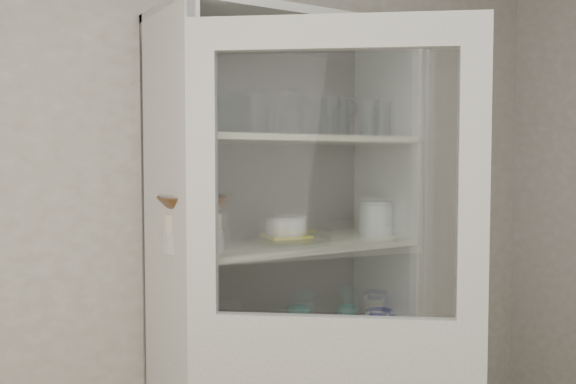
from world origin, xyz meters
TOP-DOWN VIEW (x-y plane):
  - wall_back at (0.00, 1.50)m, footprint 3.60×0.02m
  - pantry_cabinet at (0.20, 1.34)m, footprint 1.00×0.45m
  - tumbler_0 at (-0.21, 1.12)m, footprint 0.09×0.09m
  - tumbler_1 at (-0.07, 1.15)m, footprint 0.08×0.08m
  - tumbler_2 at (0.12, 1.11)m, footprint 0.09×0.09m
  - tumbler_3 at (0.34, 1.13)m, footprint 0.08×0.08m
  - tumbler_4 at (0.48, 1.13)m, footprint 0.09×0.09m
  - tumbler_5 at (0.30, 1.14)m, footprint 0.10×0.10m
  - tumbler_6 at (0.53, 1.12)m, footprint 0.08×0.08m
  - tumbler_7 at (-0.05, 1.27)m, footprint 0.08×0.08m
  - tumbler_8 at (-0.12, 1.28)m, footprint 0.09×0.09m
  - tumbler_9 at (0.06, 1.26)m, footprint 0.09×0.09m
  - goblet_0 at (-0.09, 1.34)m, footprint 0.07×0.07m
  - goblet_1 at (0.03, 1.39)m, footprint 0.08×0.08m
  - goblet_2 at (0.32, 1.35)m, footprint 0.08×0.08m
  - goblet_3 at (0.57, 1.38)m, footprint 0.08×0.08m
  - plate_stack_front at (-0.21, 1.23)m, footprint 0.21×0.21m
  - plate_stack_back at (-0.19, 1.39)m, footprint 0.20×0.20m
  - cream_bowl at (-0.21, 1.23)m, footprint 0.21×0.21m
  - terracotta_bowl at (-0.21, 1.23)m, footprint 0.29×0.29m
  - glass_platter at (0.18, 1.25)m, footprint 0.39×0.39m
  - yellow_trivet at (0.18, 1.25)m, footprint 0.18×0.18m
  - white_ramekin at (0.18, 1.25)m, footprint 0.21×0.21m
  - grey_bowl_stack at (0.61, 1.25)m, footprint 0.14×0.14m
  - mug_blue at (0.61, 1.22)m, footprint 0.15×0.15m
  - mug_teal at (0.54, 1.34)m, footprint 0.12×0.12m
  - mug_white at (0.56, 1.17)m, footprint 0.13×0.13m
  - teal_jar at (0.27, 1.31)m, footprint 0.10×0.10m
  - measuring_cups at (0.03, 1.21)m, footprint 0.10×0.10m
  - white_canister at (-0.09, 1.30)m, footprint 0.14×0.14m

SIDE VIEW (x-z plane):
  - measuring_cups at x=0.03m, z-range 0.86..0.90m
  - mug_teal at x=0.54m, z-range 0.86..0.95m
  - mug_white at x=0.56m, z-range 0.86..0.95m
  - mug_blue at x=0.61m, z-range 0.86..0.95m
  - teal_jar at x=0.27m, z-range 0.86..0.98m
  - white_canister at x=-0.09m, z-range 0.86..1.00m
  - pantry_cabinet at x=0.20m, z-range -0.11..1.99m
  - glass_platter at x=0.18m, z-range 1.26..1.28m
  - yellow_trivet at x=0.18m, z-range 1.28..1.29m
  - plate_stack_back at x=-0.19m, z-range 1.26..1.32m
  - plate_stack_front at x=-0.21m, z-range 1.26..1.33m
  - wall_back at x=0.00m, z-range 0.00..2.60m
  - white_ramekin at x=0.18m, z-range 1.29..1.36m
  - grey_bowl_stack at x=0.61m, z-range 1.26..1.40m
  - cream_bowl at x=-0.21m, z-range 1.33..1.39m
  - terracotta_bowl at x=-0.21m, z-range 1.39..1.45m
  - tumbler_7 at x=-0.05m, z-range 1.66..1.79m
  - tumbler_3 at x=0.34m, z-range 1.66..1.80m
  - tumbler_6 at x=0.53m, z-range 1.66..1.80m
  - tumbler_1 at x=-0.07m, z-range 1.66..1.80m
  - tumbler_0 at x=-0.21m, z-range 1.66..1.80m
  - tumbler_4 at x=0.48m, z-range 1.66..1.80m
  - tumbler_2 at x=0.12m, z-range 1.66..1.81m
  - tumbler_5 at x=0.30m, z-range 1.66..1.81m
  - tumbler_9 at x=0.06m, z-range 1.66..1.81m
  - tumbler_8 at x=-0.12m, z-range 1.66..1.81m
  - goblet_0 at x=-0.09m, z-range 1.66..1.82m
  - goblet_1 at x=0.03m, z-range 1.66..1.84m
  - goblet_3 at x=0.57m, z-range 1.66..1.85m
  - goblet_2 at x=0.32m, z-range 1.66..1.85m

